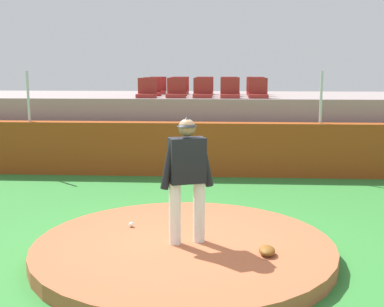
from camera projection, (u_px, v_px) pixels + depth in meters
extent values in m
plane|color=#317C32|center=(184.00, 256.00, 6.74)|extent=(60.00, 60.00, 0.00)
cylinder|color=#AF5A38|center=(184.00, 249.00, 6.72)|extent=(4.04, 4.04, 0.20)
cylinder|color=silver|center=(175.00, 214.00, 6.57)|extent=(0.16, 0.16, 0.82)
cylinder|color=silver|center=(199.00, 212.00, 6.66)|extent=(0.16, 0.16, 0.82)
cube|color=black|center=(187.00, 160.00, 6.49)|extent=(0.52, 0.39, 0.60)
cylinder|color=black|center=(169.00, 164.00, 6.43)|extent=(0.25, 0.18, 0.67)
cylinder|color=black|center=(205.00, 162.00, 6.57)|extent=(0.26, 0.18, 0.67)
sphere|color=#8C6647|center=(187.00, 128.00, 6.42)|extent=(0.23, 0.23, 0.23)
cone|color=black|center=(187.00, 121.00, 6.41)|extent=(0.34, 0.34, 0.13)
sphere|color=white|center=(131.00, 225.00, 7.33)|extent=(0.07, 0.07, 0.07)
ellipsoid|color=brown|center=(267.00, 251.00, 6.23)|extent=(0.20, 0.30, 0.11)
cube|color=#963F16|center=(201.00, 149.00, 11.74)|extent=(14.98, 0.40, 1.26)
cylinder|color=silver|center=(28.00, 96.00, 11.78)|extent=(0.06, 0.06, 1.19)
cylinder|color=silver|center=(321.00, 97.00, 11.36)|extent=(0.06, 0.06, 1.19)
cube|color=gray|center=(205.00, 125.00, 14.36)|extent=(14.11, 4.32, 1.77)
cube|color=maroon|center=(146.00, 96.00, 12.59)|extent=(0.48, 0.44, 0.10)
cube|color=maroon|center=(147.00, 86.00, 12.73)|extent=(0.48, 0.08, 0.40)
cube|color=maroon|center=(176.00, 96.00, 12.58)|extent=(0.48, 0.44, 0.10)
cube|color=maroon|center=(177.00, 86.00, 12.72)|extent=(0.48, 0.08, 0.40)
cube|color=maroon|center=(203.00, 96.00, 12.55)|extent=(0.48, 0.44, 0.10)
cube|color=maroon|center=(203.00, 86.00, 12.69)|extent=(0.48, 0.08, 0.40)
cube|color=maroon|center=(230.00, 96.00, 12.47)|extent=(0.48, 0.44, 0.10)
cube|color=maroon|center=(230.00, 86.00, 12.60)|extent=(0.48, 0.08, 0.40)
cube|color=maroon|center=(258.00, 96.00, 12.44)|extent=(0.48, 0.44, 0.10)
cube|color=maroon|center=(258.00, 86.00, 12.58)|extent=(0.48, 0.08, 0.40)
cube|color=maroon|center=(152.00, 94.00, 13.50)|extent=(0.48, 0.44, 0.10)
cube|color=maroon|center=(152.00, 85.00, 13.63)|extent=(0.48, 0.08, 0.40)
cube|color=maroon|center=(178.00, 94.00, 13.46)|extent=(0.48, 0.44, 0.10)
cube|color=maroon|center=(178.00, 85.00, 13.60)|extent=(0.48, 0.08, 0.40)
cube|color=maroon|center=(204.00, 94.00, 13.41)|extent=(0.48, 0.44, 0.10)
cube|color=maroon|center=(204.00, 85.00, 13.54)|extent=(0.48, 0.08, 0.40)
cube|color=maroon|center=(231.00, 94.00, 13.37)|extent=(0.48, 0.44, 0.10)
cube|color=maroon|center=(231.00, 85.00, 13.51)|extent=(0.48, 0.08, 0.40)
cube|color=maroon|center=(257.00, 94.00, 13.33)|extent=(0.48, 0.44, 0.10)
cube|color=maroon|center=(256.00, 85.00, 13.47)|extent=(0.48, 0.08, 0.40)
cube|color=maroon|center=(157.00, 92.00, 14.38)|extent=(0.48, 0.44, 0.10)
cube|color=maroon|center=(158.00, 84.00, 14.51)|extent=(0.48, 0.08, 0.40)
cube|color=maroon|center=(180.00, 93.00, 14.37)|extent=(0.48, 0.44, 0.10)
cube|color=maroon|center=(181.00, 84.00, 14.50)|extent=(0.48, 0.08, 0.40)
cube|color=maroon|center=(205.00, 93.00, 14.32)|extent=(0.48, 0.44, 0.10)
cube|color=maroon|center=(205.00, 84.00, 14.46)|extent=(0.48, 0.08, 0.40)
cube|color=maroon|center=(229.00, 93.00, 14.25)|extent=(0.48, 0.44, 0.10)
cube|color=maroon|center=(229.00, 84.00, 14.39)|extent=(0.48, 0.08, 0.40)
cube|color=maroon|center=(255.00, 93.00, 14.20)|extent=(0.48, 0.44, 0.10)
cube|color=maroon|center=(255.00, 84.00, 14.34)|extent=(0.48, 0.08, 0.40)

